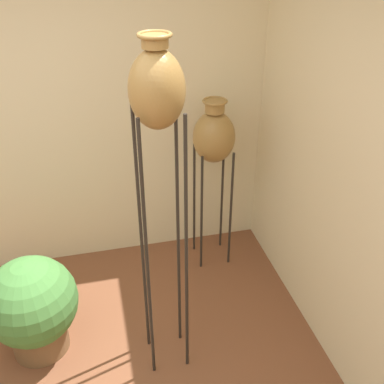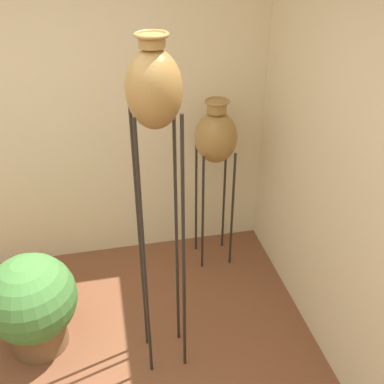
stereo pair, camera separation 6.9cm
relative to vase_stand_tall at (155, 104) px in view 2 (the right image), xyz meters
name	(u,v)px [view 2 (the right image)]	position (x,y,z in m)	size (l,w,h in m)	color
wall_back	(14,113)	(-0.89, 1.28, -0.45)	(7.91, 0.06, 2.70)	beige
vase_stand_tall	(155,104)	(0.00, 0.00, 0.00)	(0.28, 0.28, 2.14)	#28231E
vase_stand_medium	(216,139)	(0.58, 0.96, -0.66)	(0.33, 0.33, 1.45)	#28231E
potted_plant	(32,303)	(-0.85, 0.27, -1.41)	(0.60, 0.60, 0.73)	brown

